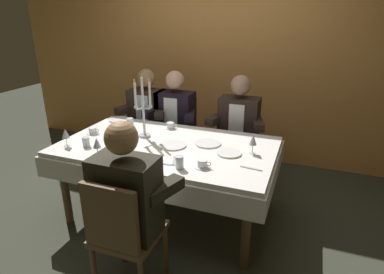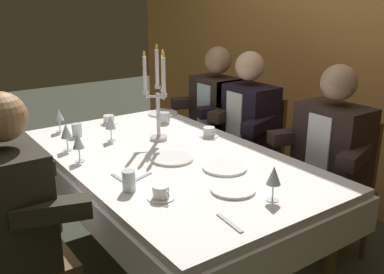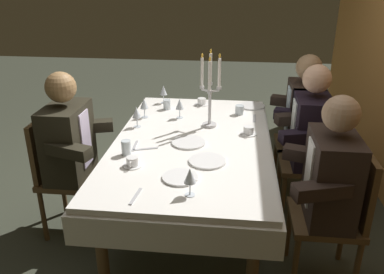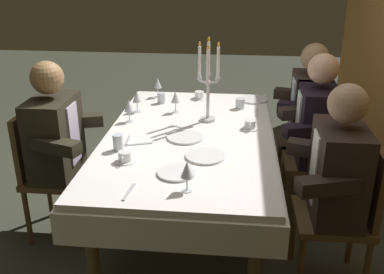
# 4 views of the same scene
# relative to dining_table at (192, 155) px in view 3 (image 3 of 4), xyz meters

# --- Properties ---
(ground_plane) EXTENTS (12.00, 12.00, 0.00)m
(ground_plane) POSITION_rel_dining_table_xyz_m (0.00, 0.00, -0.62)
(ground_plane) COLOR #363A2D
(dining_table) EXTENTS (1.94, 1.14, 0.74)m
(dining_table) POSITION_rel_dining_table_xyz_m (0.00, 0.00, 0.00)
(dining_table) COLOR white
(dining_table) RESTS_ON ground_plane
(candelabra) EXTENTS (0.15, 0.17, 0.60)m
(candelabra) POSITION_rel_dining_table_xyz_m (-0.28, 0.11, 0.39)
(candelabra) COLOR silver
(candelabra) RESTS_ON dining_table
(dinner_plate_0) EXTENTS (0.22, 0.22, 0.01)m
(dinner_plate_0) POSITION_rel_dining_table_xyz_m (-0.79, 0.45, 0.13)
(dinner_plate_0) COLOR white
(dinner_plate_0) RESTS_ON dining_table
(dinner_plate_1) EXTENTS (0.21, 0.21, 0.01)m
(dinner_plate_1) POSITION_rel_dining_table_xyz_m (0.57, -0.01, 0.13)
(dinner_plate_1) COLOR white
(dinner_plate_1) RESTS_ON dining_table
(dinner_plate_2) EXTENTS (0.24, 0.24, 0.01)m
(dinner_plate_2) POSITION_rel_dining_table_xyz_m (0.34, 0.14, 0.13)
(dinner_plate_2) COLOR white
(dinner_plate_2) RESTS_ON dining_table
(dinner_plate_3) EXTENTS (0.24, 0.24, 0.01)m
(dinner_plate_3) POSITION_rel_dining_table_xyz_m (0.07, -0.02, 0.13)
(dinner_plate_3) COLOR white
(dinner_plate_3) RESTS_ON dining_table
(wine_glass_0) EXTENTS (0.07, 0.07, 0.16)m
(wine_glass_0) POSITION_rel_dining_table_xyz_m (0.75, 0.07, 0.23)
(wine_glass_0) COLOR silver
(wine_glass_0) RESTS_ON dining_table
(wine_glass_1) EXTENTS (0.07, 0.07, 0.16)m
(wine_glass_1) POSITION_rel_dining_table_xyz_m (-0.44, -0.15, 0.24)
(wine_glass_1) COLOR silver
(wine_glass_1) RESTS_ON dining_table
(wine_glass_2) EXTENTS (0.07, 0.07, 0.16)m
(wine_glass_2) POSITION_rel_dining_table_xyz_m (-0.42, -0.44, 0.24)
(wine_glass_2) COLOR silver
(wine_glass_2) RESTS_ON dining_table
(wine_glass_3) EXTENTS (0.07, 0.07, 0.16)m
(wine_glass_3) POSITION_rel_dining_table_xyz_m (-0.81, -0.35, 0.24)
(wine_glass_3) COLOR silver
(wine_glass_3) RESTS_ON dining_table
(wine_glass_4) EXTENTS (0.07, 0.07, 0.16)m
(wine_glass_4) POSITION_rel_dining_table_xyz_m (-0.20, -0.45, 0.23)
(wine_glass_4) COLOR silver
(wine_glass_4) RESTS_ON dining_table
(water_tumbler_0) EXTENTS (0.06, 0.06, 0.08)m
(water_tumbler_0) POSITION_rel_dining_table_xyz_m (-0.65, -0.29, 0.16)
(water_tumbler_0) COLOR silver
(water_tumbler_0) RESTS_ON dining_table
(water_tumbler_1) EXTENTS (0.06, 0.06, 0.10)m
(water_tumbler_1) POSITION_rel_dining_table_xyz_m (0.29, -0.40, 0.17)
(water_tumbler_1) COLOR silver
(water_tumbler_1) RESTS_ON dining_table
(water_tumbler_2) EXTENTS (0.07, 0.07, 0.08)m
(water_tumbler_2) POSITION_rel_dining_table_xyz_m (-0.58, 0.34, 0.16)
(water_tumbler_2) COLOR silver
(water_tumbler_2) RESTS_ON dining_table
(coffee_cup_0) EXTENTS (0.13, 0.12, 0.06)m
(coffee_cup_0) POSITION_rel_dining_table_xyz_m (-0.15, 0.40, 0.15)
(coffee_cup_0) COLOR white
(coffee_cup_0) RESTS_ON dining_table
(coffee_cup_1) EXTENTS (0.13, 0.12, 0.06)m
(coffee_cup_1) POSITION_rel_dining_table_xyz_m (0.45, -0.32, 0.15)
(coffee_cup_1) COLOR white
(coffee_cup_1) RESTS_ON dining_table
(coffee_cup_2) EXTENTS (0.13, 0.12, 0.06)m
(coffee_cup_2) POSITION_rel_dining_table_xyz_m (-0.79, -0.00, 0.15)
(coffee_cup_2) COLOR white
(coffee_cup_2) RESTS_ON dining_table
(spoon_0) EXTENTS (0.07, 0.17, 0.01)m
(spoon_0) POSITION_rel_dining_table_xyz_m (0.20, -0.30, 0.12)
(spoon_0) COLOR #B7B7BC
(spoon_0) RESTS_ON dining_table
(spoon_1) EXTENTS (0.17, 0.04, 0.01)m
(spoon_1) POSITION_rel_dining_table_xyz_m (0.80, -0.22, 0.12)
(spoon_1) COLOR #B7B7BC
(spoon_1) RESTS_ON dining_table
(spoon_2) EXTENTS (0.17, 0.03, 0.01)m
(spoon_2) POSITION_rel_dining_table_xyz_m (0.15, -0.38, 0.12)
(spoon_2) COLOR #B7B7BC
(spoon_2) RESTS_ON dining_table
(fork_3) EXTENTS (0.17, 0.03, 0.01)m
(fork_3) POSITION_rel_dining_table_xyz_m (-0.49, 0.46, 0.12)
(fork_3) COLOR #B7B7BC
(fork_3) RESTS_ON dining_table
(seated_diner_0) EXTENTS (0.63, 0.48, 1.24)m
(seated_diner_0) POSITION_rel_dining_table_xyz_m (-0.66, 0.89, 0.11)
(seated_diner_0) COLOR brown
(seated_diner_0) RESTS_ON ground_plane
(seated_diner_1) EXTENTS (0.63, 0.48, 1.24)m
(seated_diner_1) POSITION_rel_dining_table_xyz_m (-0.30, 0.89, 0.11)
(seated_diner_1) COLOR brown
(seated_diner_1) RESTS_ON ground_plane
(seated_diner_2) EXTENTS (0.63, 0.48, 1.24)m
(seated_diner_2) POSITION_rel_dining_table_xyz_m (0.12, -0.89, 0.11)
(seated_diner_2) COLOR brown
(seated_diner_2) RESTS_ON ground_plane
(seated_diner_3) EXTENTS (0.63, 0.48, 1.24)m
(seated_diner_3) POSITION_rel_dining_table_xyz_m (0.45, 0.89, 0.11)
(seated_diner_3) COLOR brown
(seated_diner_3) RESTS_ON ground_plane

